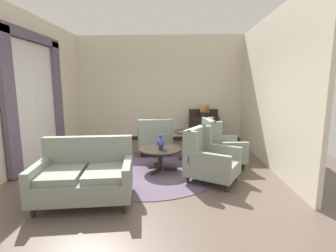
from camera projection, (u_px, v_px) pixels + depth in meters
ground at (147, 175)px, 4.90m from camera, size 9.06×9.06×0.00m
wall_back at (159, 89)px, 7.81m from camera, size 5.43×0.08×3.32m
wall_left at (39, 90)px, 5.69m from camera, size 0.08×4.53×3.32m
wall_right at (269, 91)px, 5.47m from camera, size 0.08×4.53×3.32m
baseboard_back at (160, 138)px, 8.02m from camera, size 5.27×0.03×0.12m
area_rug at (149, 170)px, 5.19m from camera, size 2.94×2.94×0.01m
window_with_curtains at (36, 96)px, 5.39m from camera, size 0.12×2.15×2.88m
coffee_table at (160, 152)px, 5.10m from camera, size 0.88×0.88×0.48m
porcelain_vase at (161, 142)px, 5.04m from camera, size 0.16×0.16×0.30m
settee at (85, 176)px, 3.76m from camera, size 1.54×1.12×0.95m
armchair_near_window at (155, 139)px, 6.31m from camera, size 0.99×0.97×0.95m
armchair_foreground_right at (219, 146)px, 5.42m from camera, size 0.93×0.89×1.05m
armchair_near_sideboard at (208, 159)px, 4.54m from camera, size 1.13×1.09×0.99m
side_table at (186, 142)px, 5.88m from camera, size 0.59×0.59×0.70m
sideboard at (204, 127)px, 7.66m from camera, size 0.92×0.35×1.04m
gramophone at (206, 109)px, 7.47m from camera, size 0.44×0.51×0.51m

